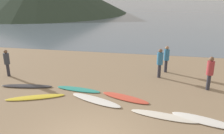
% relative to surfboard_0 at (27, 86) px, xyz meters
% --- Properties ---
extents(ground_plane, '(120.00, 120.00, 0.20)m').
position_rel_surfboard_0_xyz_m(ground_plane, '(4.37, 6.04, -0.14)').
color(ground_plane, '#8C7559').
rests_on(ground_plane, ground).
extents(ocean_water, '(140.00, 100.00, 0.01)m').
position_rel_surfboard_0_xyz_m(ocean_water, '(4.37, 57.45, -0.04)').
color(ocean_water, slate).
rests_on(ocean_water, ground).
extents(surfboard_0, '(2.67, 0.81, 0.09)m').
position_rel_surfboard_0_xyz_m(surfboard_0, '(0.00, 0.00, 0.00)').
color(surfboard_0, '#333338').
rests_on(surfboard_0, ground).
extents(surfboard_1, '(2.62, 1.48, 0.07)m').
position_rel_surfboard_0_xyz_m(surfboard_1, '(1.07, -1.11, -0.01)').
color(surfboard_1, yellow).
rests_on(surfboard_1, ground).
extents(surfboard_2, '(2.35, 0.78, 0.06)m').
position_rel_surfboard_0_xyz_m(surfboard_2, '(2.71, 0.12, -0.01)').
color(surfboard_2, teal).
rests_on(surfboard_2, ground).
extents(surfboard_3, '(2.64, 1.50, 0.08)m').
position_rel_surfboard_0_xyz_m(surfboard_3, '(3.86, -0.89, -0.00)').
color(surfboard_3, white).
rests_on(surfboard_3, ground).
extents(surfboard_4, '(2.39, 1.32, 0.08)m').
position_rel_surfboard_0_xyz_m(surfboard_4, '(5.12, -0.39, -0.01)').
color(surfboard_4, '#D84C38').
rests_on(surfboard_4, ground).
extents(surfboard_5, '(2.72, 1.00, 0.06)m').
position_rel_surfboard_0_xyz_m(surfboard_5, '(6.83, -1.72, -0.01)').
color(surfboard_5, silver).
rests_on(surfboard_5, ground).
extents(surfboard_6, '(2.46, 1.34, 0.08)m').
position_rel_surfboard_0_xyz_m(surfboard_6, '(8.29, -1.79, -0.00)').
color(surfboard_6, white).
rests_on(surfboard_6, ground).
extents(person_0, '(0.34, 0.34, 1.66)m').
position_rel_surfboard_0_xyz_m(person_0, '(6.63, 2.65, 0.94)').
color(person_0, '#2D2D38').
rests_on(person_0, ground).
extents(person_1, '(0.31, 0.31, 1.55)m').
position_rel_surfboard_0_xyz_m(person_1, '(-1.85, 1.26, 0.87)').
color(person_1, '#2D2D38').
rests_on(person_1, ground).
extents(person_2, '(0.34, 0.34, 1.70)m').
position_rel_surfboard_0_xyz_m(person_2, '(9.01, 1.37, 0.96)').
color(person_2, '#2D2D38').
rests_on(person_2, ground).
extents(person_3, '(0.32, 0.32, 1.60)m').
position_rel_surfboard_0_xyz_m(person_3, '(7.01, 3.65, 0.90)').
color(person_3, '#2D2D38').
rests_on(person_3, ground).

